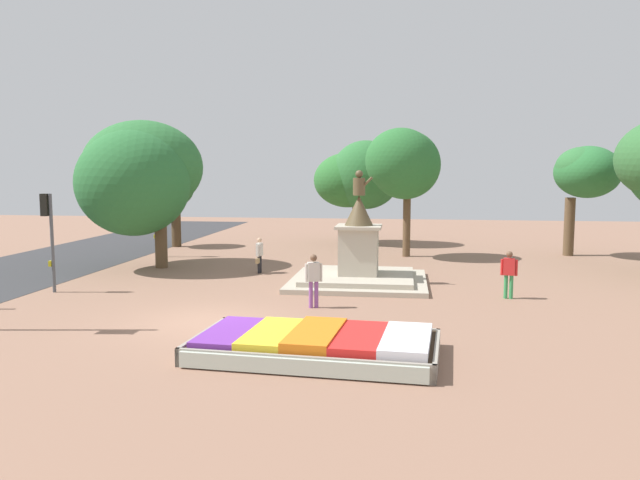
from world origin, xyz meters
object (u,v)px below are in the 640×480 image
statue_monument (359,262)px  pedestrian_near_planter (314,277)px  traffic_light_mid_block (48,225)px  pedestrian_crossing_plaza (509,271)px  traffic_light_far_corner (154,204)px  pedestrian_with_handbag (259,254)px  flower_planter (317,345)px

statue_monument → pedestrian_near_planter: statue_monument is taller
traffic_light_mid_block → pedestrian_crossing_plaza: (16.26, 1.08, -1.51)m
traffic_light_mid_block → traffic_light_far_corner: 9.42m
pedestrian_with_handbag → pedestrian_near_planter: (3.30, -6.42, 0.16)m
flower_planter → statue_monument: 9.77m
pedestrian_with_handbag → pedestrian_near_planter: pedestrian_near_planter is taller
flower_planter → traffic_light_mid_block: traffic_light_mid_block is taller
traffic_light_mid_block → pedestrian_near_planter: size_ratio=2.06×
statue_monument → traffic_light_far_corner: 12.62m
traffic_light_mid_block → flower_planter: bearing=-31.3°
statue_monument → pedestrian_with_handbag: size_ratio=3.43×
pedestrian_with_handbag → pedestrian_crossing_plaza: (9.75, -4.08, 0.10)m
pedestrian_with_handbag → traffic_light_mid_block: bearing=-141.6°
statue_monument → pedestrian_crossing_plaza: 5.77m
flower_planter → statue_monument: (0.25, 9.76, 0.56)m
traffic_light_mid_block → pedestrian_near_planter: 10.00m
pedestrian_with_handbag → statue_monument: bearing=-23.2°
flower_planter → pedestrian_near_planter: pedestrian_near_planter is taller
statue_monument → traffic_light_far_corner: size_ratio=1.32×
traffic_light_mid_block → pedestrian_near_planter: bearing=-7.3°
pedestrian_with_handbag → pedestrian_crossing_plaza: size_ratio=0.92×
flower_planter → pedestrian_crossing_plaza: bearing=53.5°
statue_monument → pedestrian_near_planter: size_ratio=3.02×
flower_planter → traffic_light_far_corner: bearing=123.7°
traffic_light_far_corner → pedestrian_crossing_plaza: traffic_light_far_corner is taller
pedestrian_near_planter → traffic_light_far_corner: bearing=132.4°
traffic_light_far_corner → pedestrian_crossing_plaza: bearing=-27.3°
traffic_light_mid_block → traffic_light_far_corner: traffic_light_far_corner is taller
flower_planter → pedestrian_with_handbag: pedestrian_with_handbag is taller
flower_planter → traffic_light_far_corner: traffic_light_far_corner is taller
statue_monument → pedestrian_with_handbag: (-4.41, 1.89, 0.01)m
statue_monument → traffic_light_mid_block: size_ratio=1.47×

